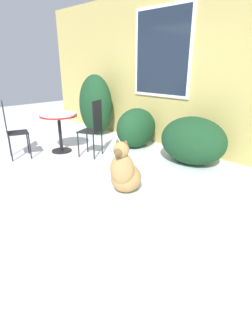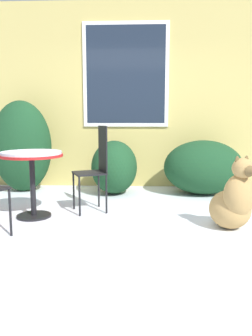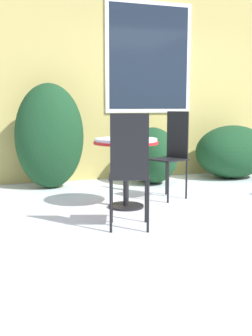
{
  "view_description": "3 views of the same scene",
  "coord_description": "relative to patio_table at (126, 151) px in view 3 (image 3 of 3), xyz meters",
  "views": [
    {
      "loc": [
        3.55,
        -2.41,
        1.71
      ],
      "look_at": [
        1.14,
        -0.04,
        0.35
      ],
      "focal_mm": 28.0,
      "sensor_mm": 36.0,
      "label": 1
    },
    {
      "loc": [
        0.17,
        -3.48,
        1.15
      ],
      "look_at": [
        0.0,
        0.6,
        0.55
      ],
      "focal_mm": 35.0,
      "sensor_mm": 36.0,
      "label": 2
    },
    {
      "loc": [
        -2.6,
        -4.16,
        1.14
      ],
      "look_at": [
        -1.09,
        0.27,
        0.45
      ],
      "focal_mm": 45.0,
      "sensor_mm": 36.0,
      "label": 3
    }
  ],
  "objects": [
    {
      "name": "patio_chair_far_side",
      "position": [
        -0.25,
        -0.84,
        -0.06
      ],
      "size": [
        0.47,
        0.47,
        1.08
      ],
      "rotation": [
        0.0,
        0.0,
        2.82
      ],
      "color": "black",
      "rests_on": "ground_plane"
    },
    {
      "name": "patio_table",
      "position": [
        0.0,
        0.0,
        0.0
      ],
      "size": [
        0.73,
        0.73,
        0.79
      ],
      "color": "black",
      "rests_on": "ground_plane"
    },
    {
      "name": "ground_plane",
      "position": [
        1.09,
        -0.27,
        -0.65
      ],
      "size": [
        16.0,
        16.0,
        0.0
      ],
      "primitive_type": "plane",
      "color": "silver"
    },
    {
      "name": "patio_chair_near_table",
      "position": [
        0.71,
        0.31,
        -0.06
      ],
      "size": [
        0.49,
        0.49,
        1.08
      ],
      "rotation": [
        0.0,
        0.0,
        -1.16
      ],
      "color": "black",
      "rests_on": "ground_plane"
    },
    {
      "name": "house_wall",
      "position": [
        1.09,
        1.93,
        0.92
      ],
      "size": [
        8.0,
        0.1,
        3.09
      ],
      "color": "tan",
      "rests_on": "ground_plane"
    },
    {
      "name": "shrub_left",
      "position": [
        -0.63,
        1.43,
        0.08
      ],
      "size": [
        0.95,
        0.72,
        1.46
      ],
      "color": "#194223",
      "rests_on": "ground_plane"
    },
    {
      "name": "shrub_right",
      "position": [
        2.25,
        1.34,
        -0.23
      ],
      "size": [
        1.22,
        0.95,
        0.84
      ],
      "color": "#194223",
      "rests_on": "ground_plane"
    },
    {
      "name": "shrub_middle",
      "position": [
        0.86,
        1.33,
        -0.23
      ],
      "size": [
        0.72,
        0.94,
        0.83
      ],
      "color": "#194223",
      "rests_on": "ground_plane"
    }
  ]
}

